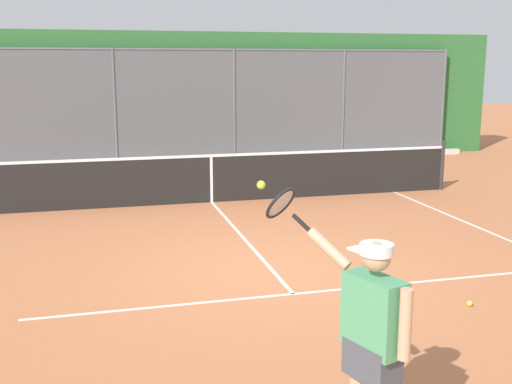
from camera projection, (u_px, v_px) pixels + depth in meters
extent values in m
plane|color=#B76B42|center=(272.00, 270.00, 8.39)|extent=(60.00, 60.00, 0.00)
cube|color=white|center=(293.00, 294.00, 7.53)|extent=(6.22, 0.05, 0.01)
cube|color=white|center=(242.00, 236.00, 10.02)|extent=(0.05, 5.26, 0.01)
cylinder|color=#565B60|center=(443.00, 102.00, 18.98)|extent=(0.07, 0.07, 3.11)
cylinder|color=#565B60|center=(343.00, 104.00, 18.18)|extent=(0.07, 0.07, 3.11)
cylinder|color=#565B60|center=(235.00, 106.00, 17.38)|extent=(0.07, 0.07, 3.11)
cylinder|color=#565B60|center=(115.00, 108.00, 16.58)|extent=(0.07, 0.07, 3.11)
cylinder|color=#565B60|center=(175.00, 50.00, 16.67)|extent=(16.18, 0.05, 0.05)
cube|color=#565B60|center=(176.00, 107.00, 16.98)|extent=(16.18, 0.02, 3.11)
cube|color=#2D6B33|center=(173.00, 97.00, 17.55)|extent=(19.18, 0.90, 3.57)
cube|color=silver|center=(179.00, 162.00, 17.11)|extent=(17.18, 0.18, 0.15)
cylinder|color=#2D2D2D|center=(442.00, 165.00, 13.68)|extent=(0.09, 0.09, 1.07)
cube|color=black|center=(211.00, 180.00, 12.43)|extent=(10.14, 0.02, 0.91)
cube|color=white|center=(211.00, 156.00, 12.33)|extent=(10.14, 0.04, 0.05)
cube|color=white|center=(211.00, 180.00, 12.43)|extent=(0.05, 0.04, 0.91)
cube|color=#474C56|center=(372.00, 360.00, 4.29)|extent=(0.33, 0.43, 0.26)
cube|color=#4C9E6B|center=(374.00, 314.00, 4.22)|extent=(0.35, 0.49, 0.52)
cylinder|color=tan|center=(405.00, 324.00, 4.00)|extent=(0.08, 0.08, 0.48)
cylinder|color=tan|center=(329.00, 249.00, 4.46)|extent=(0.29, 0.33, 0.27)
sphere|color=tan|center=(376.00, 257.00, 4.14)|extent=(0.20, 0.20, 0.20)
cylinder|color=white|center=(377.00, 249.00, 4.13)|extent=(0.29, 0.29, 0.07)
cube|color=white|center=(365.00, 249.00, 4.22)|extent=(0.22, 0.22, 0.02)
cylinder|color=black|center=(302.00, 223.00, 4.56)|extent=(0.13, 0.15, 0.13)
torus|color=black|center=(281.00, 203.00, 4.65)|extent=(0.34, 0.33, 0.26)
cylinder|color=silver|center=(281.00, 203.00, 4.65)|extent=(0.28, 0.26, 0.21)
sphere|color=#CCDB33|center=(261.00, 185.00, 4.73)|extent=(0.07, 0.07, 0.07)
sphere|color=#C1D138|center=(470.00, 303.00, 7.14)|extent=(0.07, 0.07, 0.07)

